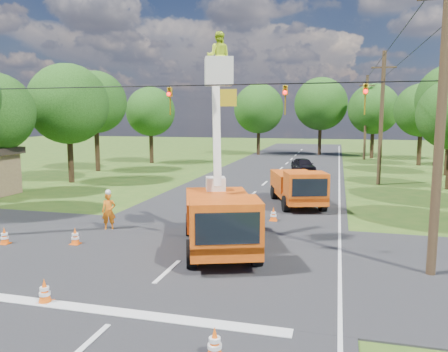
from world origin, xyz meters
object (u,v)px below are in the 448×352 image
(pole_right_mid, at_px, (381,117))
(tree_right_e, at_px, (422,110))
(traffic_cone_1, at_px, (215,343))
(pole_right_far, at_px, (366,117))
(bucket_truck, at_px, (220,206))
(tree_far_a, at_px, (259,109))
(ground_worker, at_px, (109,211))
(traffic_cone_5, at_px, (4,236))
(distant_car, at_px, (303,165))
(tree_left_e, at_px, (95,102))
(tree_left_f, at_px, (151,112))
(traffic_cone_7, at_px, (324,190))
(tree_far_b, at_px, (321,104))
(traffic_cone_0, at_px, (45,291))
(tree_left_d, at_px, (68,104))
(second_truck, at_px, (298,186))
(traffic_cone_2, at_px, (273,214))
(tree_far_c, at_px, (374,109))
(pole_right_near, at_px, (441,119))
(traffic_cone_4, at_px, (75,236))
(traffic_cone_3, at_px, (299,201))

(pole_right_mid, height_order, tree_right_e, pole_right_mid)
(traffic_cone_1, bearing_deg, pole_right_far, 83.23)
(bucket_truck, bearing_deg, tree_far_a, 78.36)
(ground_worker, relative_size, traffic_cone_5, 2.44)
(distant_car, height_order, tree_left_e, tree_left_e)
(bucket_truck, relative_size, tree_left_f, 1.00)
(pole_right_far, height_order, tree_left_f, pole_right_far)
(traffic_cone_7, bearing_deg, tree_right_e, 66.31)
(tree_far_b, bearing_deg, ground_worker, -100.29)
(ground_worker, bearing_deg, pole_right_far, 46.84)
(traffic_cone_0, distance_m, tree_left_d, 24.44)
(second_truck, height_order, traffic_cone_2, second_truck)
(tree_right_e, bearing_deg, tree_far_c, 121.56)
(traffic_cone_2, bearing_deg, traffic_cone_1, -87.45)
(tree_left_f, bearing_deg, pole_right_near, -52.16)
(second_truck, xyz_separation_m, traffic_cone_0, (-5.62, -15.39, -0.79))
(ground_worker, relative_size, traffic_cone_4, 2.44)
(pole_right_mid, bearing_deg, traffic_cone_3, -117.00)
(traffic_cone_7, xyz_separation_m, tree_far_c, (4.87, 27.89, 5.70))
(ground_worker, height_order, tree_left_e, tree_left_e)
(traffic_cone_4, distance_m, tree_far_c, 44.71)
(traffic_cone_2, distance_m, tree_left_d, 20.38)
(pole_right_far, bearing_deg, traffic_cone_3, -99.71)
(traffic_cone_2, xyz_separation_m, tree_left_e, (-19.20, 15.90, 6.13))
(pole_right_near, height_order, tree_right_e, pole_right_near)
(traffic_cone_2, relative_size, tree_left_d, 0.08)
(traffic_cone_7, distance_m, tree_far_b, 31.60)
(ground_worker, height_order, traffic_cone_4, ground_worker)
(traffic_cone_1, bearing_deg, tree_left_f, 115.88)
(ground_worker, xyz_separation_m, traffic_cone_3, (8.06, 7.34, -0.51))
(distant_car, distance_m, tree_far_b, 20.13)
(bucket_truck, xyz_separation_m, tree_left_d, (-16.06, 14.17, 4.35))
(tree_left_d, xyz_separation_m, tree_left_f, (0.20, 15.00, -0.44))
(second_truck, distance_m, pole_right_mid, 11.76)
(traffic_cone_7, relative_size, tree_right_e, 0.08)
(traffic_cone_3, bearing_deg, tree_left_f, 132.07)
(pole_right_near, height_order, pole_right_mid, same)
(second_truck, relative_size, traffic_cone_7, 8.82)
(traffic_cone_4, bearing_deg, ground_worker, 87.22)
(traffic_cone_5, distance_m, pole_right_mid, 26.65)
(pole_right_mid, bearing_deg, pole_right_near, -90.00)
(traffic_cone_0, xyz_separation_m, pole_right_far, (10.90, 45.13, 4.75))
(tree_far_b, bearing_deg, pole_right_mid, -77.59)
(traffic_cone_1, distance_m, pole_right_near, 9.85)
(traffic_cone_7, bearing_deg, distant_car, 101.07)
(traffic_cone_3, height_order, traffic_cone_5, same)
(traffic_cone_5, relative_size, tree_left_e, 0.08)
(bucket_truck, relative_size, traffic_cone_3, 11.79)
(traffic_cone_7, bearing_deg, pole_right_far, 81.50)
(traffic_cone_1, bearing_deg, traffic_cone_4, 139.48)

